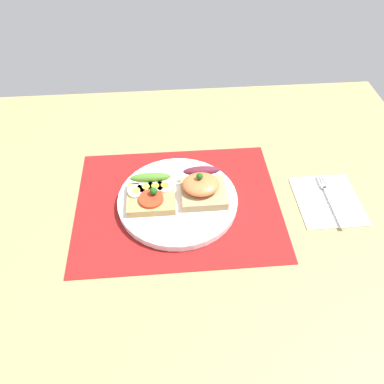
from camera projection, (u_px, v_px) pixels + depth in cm
name	position (u px, v px, depth cm)	size (l,w,h in cm)	color
ground_plane	(178.00, 209.00, 81.21)	(120.00, 90.00, 3.20)	tan
placemat	(178.00, 203.00, 79.95)	(42.51, 33.67, 0.30)	maroon
plate	(178.00, 200.00, 79.29)	(24.97, 24.97, 1.51)	white
sandwich_egg_tomato	(151.00, 194.00, 77.69)	(9.71, 9.73, 3.84)	tan
sandwich_salmon	(202.00, 186.00, 78.25)	(9.27, 9.87, 5.64)	tan
napkin	(328.00, 200.00, 80.34)	(13.17, 14.74, 0.60)	white
fork	(329.00, 198.00, 80.05)	(1.62, 15.15, 0.32)	#B7B7BC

